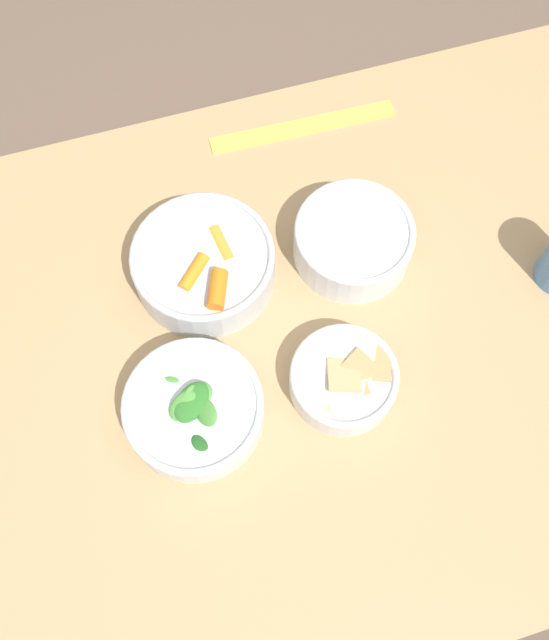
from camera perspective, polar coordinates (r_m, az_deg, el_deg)
name	(u,v)px	position (r m, az deg, el deg)	size (l,w,h in m)	color
ground_plane	(271,468)	(1.70, -0.28, -11.79)	(10.00, 10.00, 0.00)	brown
dining_table	(269,379)	(1.06, -0.44, -4.76)	(1.30, 0.84, 0.78)	tan
bowl_carrots	(204,264)	(0.97, -5.68, 4.52)	(0.19, 0.19, 0.08)	silver
bowl_greens	(194,408)	(0.90, -6.46, -7.05)	(0.18, 0.18, 0.07)	silver
bowl_beans_hotdog	(353,241)	(0.99, 6.29, 6.27)	(0.16, 0.16, 0.06)	silver
bowl_cookies	(344,379)	(0.92, 5.58, -4.72)	(0.14, 0.14, 0.05)	silver
ruler	(303,127)	(1.13, 2.28, 15.19)	(0.29, 0.04, 0.00)	#EADB4C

